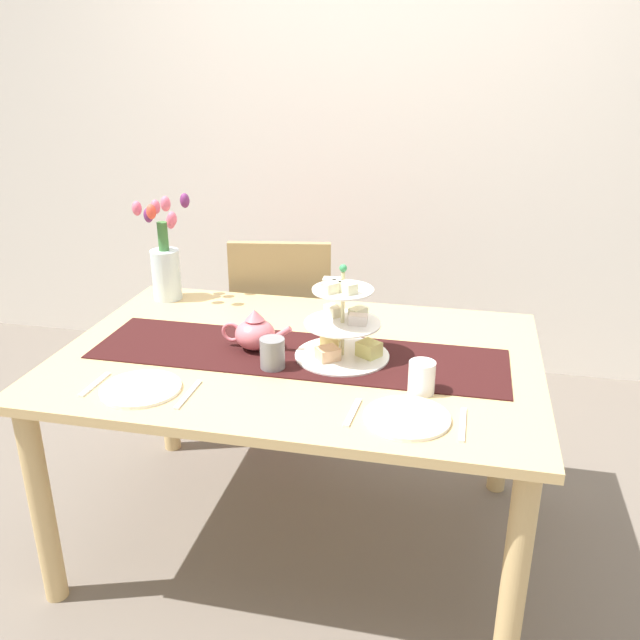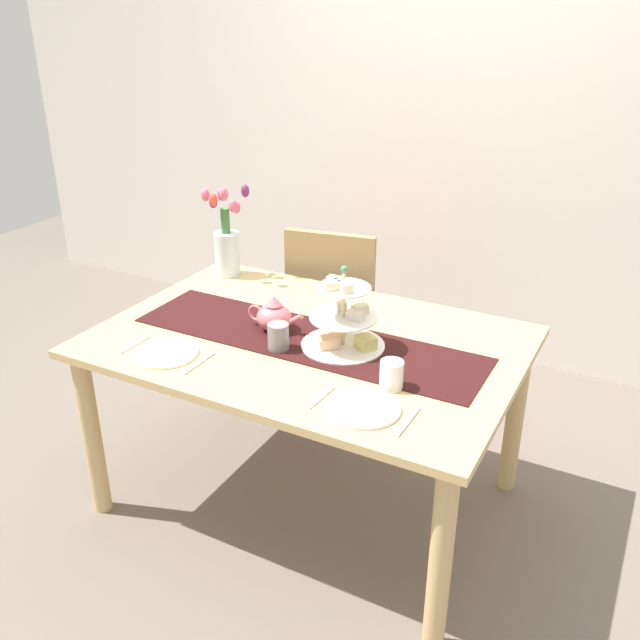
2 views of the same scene
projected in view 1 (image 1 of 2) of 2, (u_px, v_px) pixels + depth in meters
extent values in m
plane|color=#6B6056|center=(301.00, 535.00, 2.44)|extent=(8.00, 8.00, 0.00)
cube|color=silver|center=(375.00, 121.00, 3.42)|extent=(6.00, 0.08, 2.60)
cube|color=tan|center=(298.00, 358.00, 2.17)|extent=(1.53, 1.04, 0.03)
cylinder|color=tan|center=(41.00, 506.00, 2.04)|extent=(0.07, 0.07, 0.69)
cylinder|color=tan|center=(515.00, 578.00, 1.76)|extent=(0.07, 0.07, 0.69)
cylinder|color=tan|center=(167.00, 377.00, 2.85)|extent=(0.07, 0.07, 0.69)
cylinder|color=tan|center=(504.00, 412.00, 2.57)|extent=(0.07, 0.07, 0.69)
cylinder|color=#9C8254|center=(327.00, 362.00, 3.31)|extent=(0.04, 0.04, 0.41)
cylinder|color=#9C8254|center=(254.00, 361.00, 3.33)|extent=(0.04, 0.04, 0.41)
cylinder|color=#9C8254|center=(323.00, 397.00, 2.98)|extent=(0.04, 0.04, 0.41)
cylinder|color=#9C8254|center=(243.00, 395.00, 3.00)|extent=(0.04, 0.04, 0.41)
cube|color=red|center=(286.00, 333.00, 3.07)|extent=(0.48, 0.48, 0.05)
cube|color=#9C8254|center=(280.00, 295.00, 2.80)|extent=(0.42, 0.11, 0.45)
cube|color=black|center=(297.00, 354.00, 2.16)|extent=(1.32, 0.35, 0.00)
cylinder|color=beige|center=(343.00, 315.00, 2.09)|extent=(0.01, 0.01, 0.28)
cylinder|color=white|center=(342.00, 355.00, 2.14)|extent=(0.30, 0.30, 0.01)
cylinder|color=white|center=(342.00, 323.00, 2.10)|extent=(0.24, 0.24, 0.01)
cylinder|color=white|center=(343.00, 290.00, 2.05)|extent=(0.19, 0.19, 0.01)
cube|color=#D7D174|center=(369.00, 349.00, 2.12)|extent=(0.09, 0.09, 0.05)
cube|color=#E9CC77|center=(330.00, 338.00, 2.21)|extent=(0.07, 0.07, 0.04)
cube|color=#ECB988|center=(328.00, 354.00, 2.10)|extent=(0.09, 0.09, 0.04)
cube|color=silver|center=(358.00, 319.00, 2.07)|extent=(0.06, 0.04, 0.03)
cube|color=beige|center=(358.00, 313.00, 2.13)|extent=(0.06, 0.07, 0.03)
cube|color=beige|center=(333.00, 311.00, 2.14)|extent=(0.07, 0.06, 0.03)
cube|color=silver|center=(332.00, 284.00, 2.05)|extent=(0.06, 0.04, 0.03)
cube|color=beige|center=(331.00, 287.00, 2.02)|extent=(0.06, 0.07, 0.03)
cube|color=beige|center=(348.00, 288.00, 2.02)|extent=(0.07, 0.06, 0.03)
sphere|color=#389356|center=(343.00, 268.00, 2.03)|extent=(0.02, 0.02, 0.02)
ellipsoid|color=#D66B75|center=(255.00, 334.00, 2.18)|extent=(0.13, 0.13, 0.10)
cone|color=#D66B75|center=(254.00, 315.00, 2.15)|extent=(0.06, 0.06, 0.04)
cylinder|color=#D66B75|center=(282.00, 334.00, 2.15)|extent=(0.07, 0.02, 0.06)
torus|color=#D66B75|center=(232.00, 332.00, 2.19)|extent=(0.07, 0.01, 0.07)
cylinder|color=silver|center=(166.00, 275.00, 2.62)|extent=(0.11, 0.11, 0.20)
cylinder|color=#3D7538|center=(163.00, 238.00, 2.56)|extent=(0.04, 0.04, 0.12)
ellipsoid|color=#E5607A|center=(172.00, 219.00, 2.53)|extent=(0.04, 0.04, 0.06)
ellipsoid|color=#6B2860|center=(185.00, 201.00, 2.54)|extent=(0.04, 0.04, 0.06)
ellipsoid|color=#E5607A|center=(171.00, 222.00, 2.65)|extent=(0.04, 0.04, 0.06)
ellipsoid|color=#E5607A|center=(156.00, 207.00, 2.55)|extent=(0.04, 0.04, 0.06)
ellipsoid|color=#E5607A|center=(137.00, 208.00, 2.53)|extent=(0.04, 0.04, 0.06)
ellipsoid|color=#6B2860|center=(148.00, 215.00, 2.51)|extent=(0.04, 0.04, 0.06)
ellipsoid|color=#EF4C38|center=(151.00, 212.00, 2.45)|extent=(0.04, 0.04, 0.06)
ellipsoid|color=#E5607A|center=(165.00, 204.00, 2.42)|extent=(0.04, 0.04, 0.06)
cylinder|color=white|center=(141.00, 389.00, 1.93)|extent=(0.23, 0.23, 0.01)
cube|color=silver|center=(95.00, 384.00, 1.96)|extent=(0.02, 0.15, 0.01)
cube|color=silver|center=(188.00, 394.00, 1.90)|extent=(0.01, 0.17, 0.01)
cylinder|color=white|center=(407.00, 418.00, 1.78)|extent=(0.23, 0.23, 0.01)
cube|color=silver|center=(353.00, 412.00, 1.81)|extent=(0.03, 0.15, 0.01)
cube|color=silver|center=(463.00, 424.00, 1.75)|extent=(0.02, 0.17, 0.01)
cylinder|color=slate|center=(272.00, 353.00, 2.04)|extent=(0.08, 0.08, 0.09)
cylinder|color=white|center=(422.00, 377.00, 1.90)|extent=(0.08, 0.08, 0.09)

